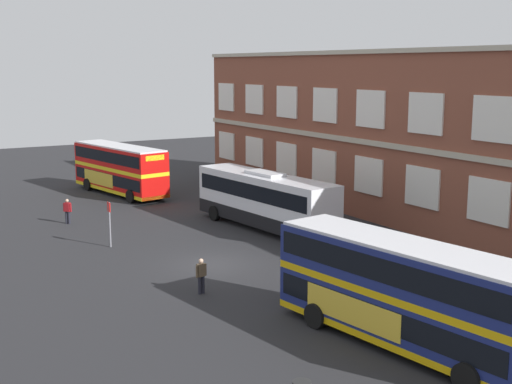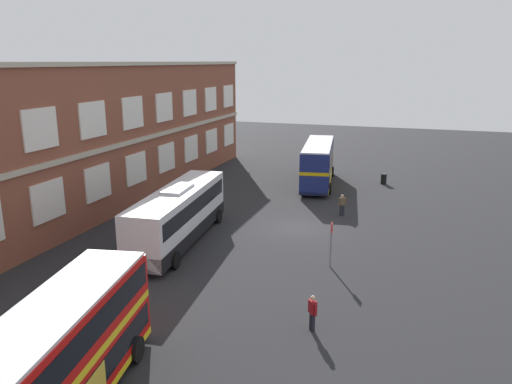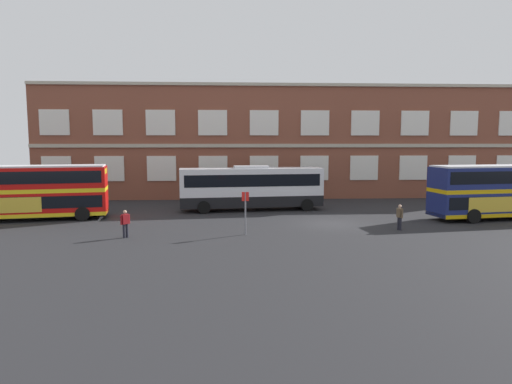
# 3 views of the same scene
# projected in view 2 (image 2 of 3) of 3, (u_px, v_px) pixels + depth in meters

# --- Properties ---
(ground_plane) EXTENTS (120.00, 120.00, 0.00)m
(ground_plane) POSITION_uv_depth(u_px,v_px,m) (271.00, 225.00, 36.46)
(ground_plane) COLOR #232326
(brick_terminal_building) EXTENTS (51.22, 8.19, 11.62)m
(brick_terminal_building) POSITION_uv_depth(u_px,v_px,m) (72.00, 140.00, 38.83)
(brick_terminal_building) COLOR brown
(brick_terminal_building) RESTS_ON ground
(double_decker_near) EXTENTS (11.28, 4.49, 4.07)m
(double_decker_near) POSITION_uv_depth(u_px,v_px,m) (50.00, 368.00, 15.90)
(double_decker_near) COLOR red
(double_decker_near) RESTS_ON ground
(double_decker_middle) EXTENTS (11.25, 4.10, 4.07)m
(double_decker_middle) POSITION_uv_depth(u_px,v_px,m) (318.00, 163.00, 47.92)
(double_decker_middle) COLOR navy
(double_decker_middle) RESTS_ON ground
(touring_coach) EXTENTS (12.20, 3.87, 3.80)m
(touring_coach) POSITION_uv_depth(u_px,v_px,m) (179.00, 215.00, 32.49)
(touring_coach) COLOR silver
(touring_coach) RESTS_ON ground
(waiting_passenger) EXTENTS (0.54, 0.51, 1.70)m
(waiting_passenger) POSITION_uv_depth(u_px,v_px,m) (312.00, 311.00, 22.00)
(waiting_passenger) COLOR black
(waiting_passenger) RESTS_ON ground
(second_passenger) EXTENTS (0.33, 0.64, 1.70)m
(second_passenger) POSITION_uv_depth(u_px,v_px,m) (342.00, 204.00, 38.53)
(second_passenger) COLOR black
(second_passenger) RESTS_ON ground
(bus_stand_flag) EXTENTS (0.44, 0.10, 2.70)m
(bus_stand_flag) POSITION_uv_depth(u_px,v_px,m) (331.00, 241.00, 28.68)
(bus_stand_flag) COLOR slate
(bus_stand_flag) RESTS_ON ground
(station_litter_bin) EXTENTS (0.60, 0.60, 1.03)m
(station_litter_bin) POSITION_uv_depth(u_px,v_px,m) (384.00, 179.00, 48.59)
(station_litter_bin) COLOR black
(station_litter_bin) RESTS_ON ground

